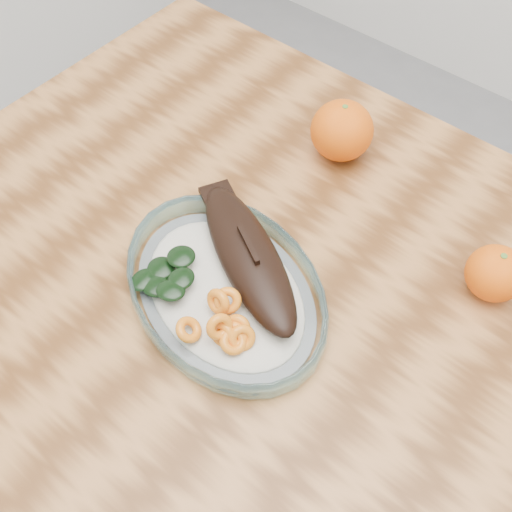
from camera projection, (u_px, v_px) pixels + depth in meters
The scene contains 5 objects.
ground at pixel (290, 491), 1.39m from camera, with size 3.00×3.00×0.00m, color slate.
dining_table at pixel (311, 346), 0.87m from camera, with size 1.20×0.80×0.75m.
plated_meal at pixel (226, 286), 0.79m from camera, with size 0.68×0.68×0.08m.
orange_left at pixel (342, 130), 0.91m from camera, with size 0.09×0.09×0.09m, color #DD3C04.
orange_right at pixel (495, 273), 0.78m from camera, with size 0.07×0.07×0.07m, color #DD3C04.
Camera 1 is at (0.21, -0.37, 1.42)m, focal length 45.00 mm.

